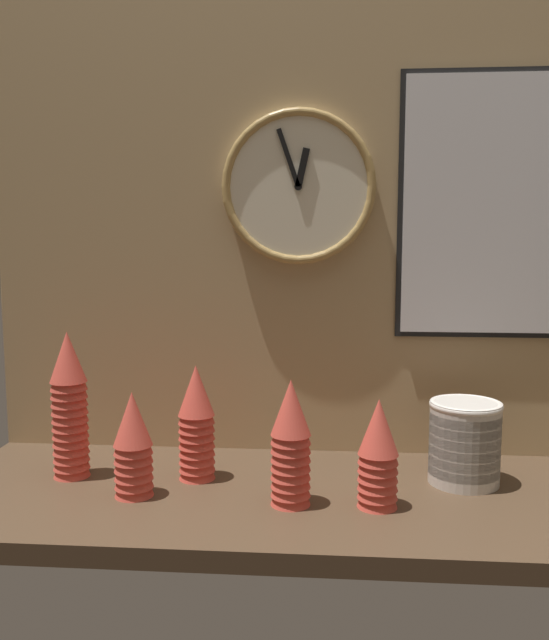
{
  "coord_description": "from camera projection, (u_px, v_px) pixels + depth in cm",
  "views": [
    {
      "loc": [
        -0.99,
        -131.84,
        51.71
      ],
      "look_at": [
        -12.0,
        4.0,
        34.13
      ],
      "focal_mm": 38.0,
      "sensor_mm": 36.0,
      "label": 1
    }
  ],
  "objects": [
    {
      "name": "cup_stack_far_left",
      "position": [
        69.0,
        405.0,
        1.43
      ],
      "size": [
        7.7,
        7.7,
        31.3
      ],
      "color": "#DB4C3D",
      "rests_on": "ground_plane"
    },
    {
      "name": "cup_stack_center",
      "position": [
        291.0,
        443.0,
        1.28
      ],
      "size": [
        7.7,
        7.7,
        24.44
      ],
      "color": "#DB4C3D",
      "rests_on": "ground_plane"
    },
    {
      "name": "bowl_stack_right",
      "position": [
        465.0,
        441.0,
        1.4
      ],
      "size": [
        14.85,
        14.85,
        17.31
      ],
      "color": "beige",
      "rests_on": "ground_plane"
    },
    {
      "name": "ground_plane",
      "position": [
        332.0,
        500.0,
        1.37
      ],
      "size": [
        160.0,
        56.0,
        4.0
      ],
      "primitive_type": "cube",
      "color": "#4C3826"
    },
    {
      "name": "cup_stack_left",
      "position": [
        133.0,
        444.0,
        1.33
      ],
      "size": [
        7.7,
        7.7,
        21.01
      ],
      "color": "#DB4C3D",
      "rests_on": "ground_plane"
    },
    {
      "name": "wall_tiled_back",
      "position": [
        334.0,
        229.0,
        1.56
      ],
      "size": [
        160.0,
        3.0,
        105.0
      ],
      "color": "tan",
      "rests_on": "ground_plane"
    },
    {
      "name": "menu_board",
      "position": [
        511.0,
        205.0,
        1.5
      ],
      "size": [
        49.83,
        1.32,
        59.51
      ],
      "color": "black"
    },
    {
      "name": "cup_stack_center_left",
      "position": [
        197.0,
        422.0,
        1.42
      ],
      "size": [
        7.7,
        7.7,
        24.44
      ],
      "color": "#DB4C3D",
      "rests_on": "ground_plane"
    },
    {
      "name": "cup_stack_center_right",
      "position": [
        378.0,
        453.0,
        1.27
      ],
      "size": [
        7.7,
        7.7,
        21.01
      ],
      "color": "#DB4C3D",
      "rests_on": "ground_plane"
    },
    {
      "name": "wall_clock",
      "position": [
        298.0,
        187.0,
        1.53
      ],
      "size": [
        34.97,
        2.7,
        34.97
      ],
      "color": "beige"
    }
  ]
}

